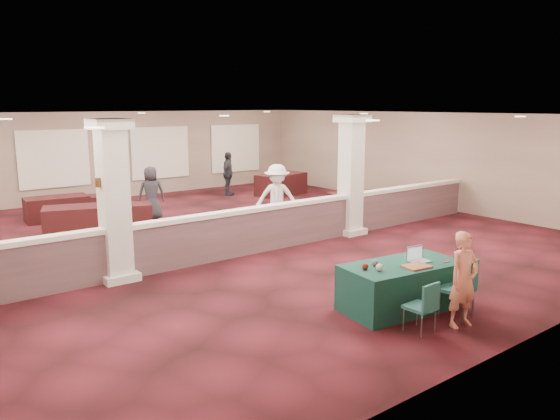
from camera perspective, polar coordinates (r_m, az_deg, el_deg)
ground at (r=14.32m, az=-5.61°, el=-3.07°), size 16.00×16.00×0.00m
wall_back at (r=21.19m, az=-17.34°, el=5.46°), size 16.00×0.04×3.20m
wall_front at (r=8.47m, az=24.38°, el=-2.76°), size 16.00×0.04×3.20m
wall_right at (r=19.44m, az=14.76°, el=5.14°), size 0.04×16.00×3.20m
ceiling at (r=13.89m, az=-5.86°, el=9.84°), size 16.00×16.00×0.02m
partition_wall at (r=12.97m, az=-2.12°, el=-1.93°), size 15.60×0.28×1.10m
column_left at (r=11.14m, az=-16.97°, el=1.04°), size 0.72×0.72×3.20m
column_right at (r=14.70m, az=7.42°, el=3.76°), size 0.72×0.72×3.20m
sconce_left at (r=10.99m, az=-18.44°, el=2.75°), size 0.12×0.12×0.18m
sconce_right at (r=11.18m, az=-15.74°, el=3.03°), size 0.12×0.12×0.18m
near_table at (r=9.68m, az=12.60°, el=-7.78°), size 2.20×1.32×0.80m
conf_chair_main at (r=9.44m, az=18.58°, el=-7.39°), size 0.59×0.59×0.99m
conf_chair_side at (r=8.72m, az=14.85°, el=-9.42°), size 0.42×0.42×0.82m
woman at (r=9.09m, az=18.62°, el=-6.90°), size 0.61×0.45×1.53m
far_table_front_left at (r=15.62m, az=-20.02°, el=-1.03°), size 2.13×1.52×0.78m
far_table_front_center at (r=16.16m, az=-16.25°, el=-0.61°), size 1.84×1.32×0.67m
far_table_front_right at (r=17.62m, az=7.97°, el=0.70°), size 1.89×1.30×0.70m
far_table_back_left at (r=17.83m, az=-22.27°, el=0.15°), size 1.86×1.04×0.73m
far_table_back_center at (r=17.97m, az=-19.79°, el=0.31°), size 1.81×1.24×0.67m
far_table_back_right at (r=21.21m, az=0.12°, el=2.72°), size 2.17×1.37×0.82m
attendee_b at (r=15.05m, az=-0.32°, el=1.28°), size 1.28×1.14×1.85m
attendee_c at (r=21.08m, az=-5.45°, el=3.79°), size 1.05×0.99×1.67m
attendee_d at (r=16.98m, az=-13.29°, el=1.73°), size 0.90×0.64×1.64m
laptop_base at (r=9.74m, az=14.36°, el=-5.22°), size 0.39×0.30×0.02m
laptop_screen at (r=9.79m, az=13.88°, el=-4.31°), size 0.36×0.06×0.24m
screen_glow at (r=9.79m, az=13.91°, el=-4.42°), size 0.33×0.05×0.21m
knitting at (r=9.40m, az=14.08°, el=-5.75°), size 0.48×0.39×0.03m
yarn_cream at (r=9.08m, az=10.36°, el=-5.90°), size 0.12×0.12×0.12m
yarn_red at (r=9.10m, az=8.89°, el=-5.85°), size 0.11×0.11×0.11m
yarn_grey at (r=9.32m, az=9.92°, el=-5.45°), size 0.11×0.11×0.11m
scissors at (r=9.84m, az=16.99°, el=-5.21°), size 0.13×0.05×0.01m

